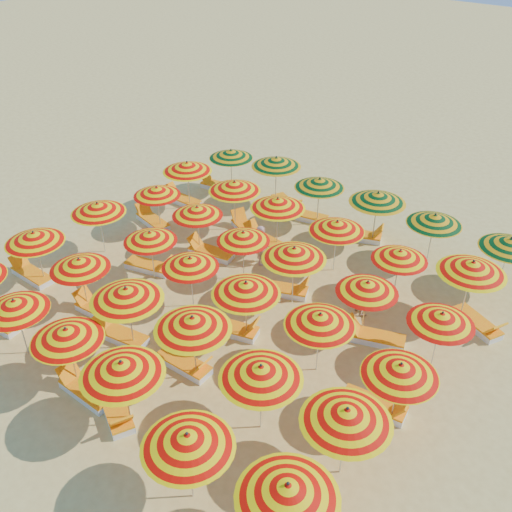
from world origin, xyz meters
name	(u,v)px	position (x,y,z in m)	size (l,w,h in m)	color
ground	(246,303)	(0.00, 0.00, 0.00)	(120.00, 120.00, 0.00)	#E6C766
umbrella_1	(15,306)	(-3.39, -5.95, 1.76)	(2.39, 2.39, 2.00)	silver
umbrella_2	(67,334)	(-1.19, -5.76, 1.81)	(2.44, 2.44, 2.05)	silver
umbrella_3	(122,368)	(1.02, -5.71, 1.94)	(2.36, 2.36, 2.21)	silver
umbrella_4	(188,441)	(3.71, -6.16, 1.90)	(2.26, 2.26, 2.16)	silver
umbrella_5	(288,491)	(6.04, -5.78, 1.94)	(2.74, 2.74, 2.21)	silver
umbrella_6	(34,237)	(-6.12, -3.62, 1.83)	(2.41, 2.41, 2.08)	silver
umbrella_7	(79,264)	(-3.77, -3.53, 1.75)	(2.17, 2.17, 1.99)	silver
umbrella_8	(126,294)	(-1.19, -3.77, 1.97)	(2.43, 2.43, 2.23)	silver
umbrella_9	(192,323)	(1.13, -3.46, 1.95)	(2.21, 2.21, 2.22)	silver
umbrella_10	(261,372)	(3.63, -3.66, 1.92)	(2.30, 2.30, 2.18)	silver
umbrella_11	(347,416)	(5.91, -3.49, 1.94)	(2.66, 2.66, 2.21)	silver
umbrella_12	(98,208)	(-6.14, -1.03, 1.85)	(2.62, 2.62, 2.11)	silver
umbrella_13	(150,237)	(-3.40, -0.98, 1.69)	(2.12, 2.12, 1.92)	silver
umbrella_14	(190,262)	(-1.25, -1.22, 1.70)	(2.09, 2.09, 1.93)	silver
umbrella_15	(246,288)	(1.14, -1.32, 1.89)	(2.67, 2.67, 2.15)	silver
umbrella_16	(320,320)	(3.54, -1.06, 1.83)	(2.58, 2.58, 2.08)	silver
umbrella_17	(400,370)	(6.09, -1.34, 1.79)	(2.17, 2.17, 2.04)	silver
umbrella_18	(157,191)	(-5.75, 1.42, 1.70)	(2.01, 2.01, 1.93)	silver
umbrella_19	(197,211)	(-3.41, 1.26, 1.72)	(2.18, 2.18, 1.96)	silver
umbrella_20	(243,237)	(-1.01, 1.04, 1.69)	(2.11, 2.11, 1.92)	silver
umbrella_21	(294,253)	(1.13, 1.01, 1.93)	(2.59, 2.59, 2.19)	silver
umbrella_22	(367,287)	(3.70, 1.16, 1.74)	(2.35, 2.35, 1.97)	silver
umbrella_23	(442,318)	(5.98, 1.22, 1.73)	(1.99, 1.99, 1.96)	silver
umbrella_24	(187,167)	(-6.16, 3.46, 1.90)	(2.24, 2.24, 2.15)	silver
umbrella_25	(234,186)	(-3.49, 3.39, 1.89)	(2.25, 2.25, 2.14)	silver
umbrella_26	(278,203)	(-1.35, 3.34, 1.90)	(2.58, 2.58, 2.15)	silver
umbrella_27	(337,226)	(1.14, 3.46, 1.81)	(2.50, 2.50, 2.06)	silver
umbrella_28	(400,255)	(3.59, 3.38, 1.69)	(1.96, 1.96, 1.92)	silver
umbrella_29	(472,267)	(5.74, 3.79, 1.95)	(2.52, 2.52, 2.22)	silver
umbrella_30	(231,154)	(-5.84, 5.79, 1.79)	(2.50, 2.50, 2.03)	silver
umbrella_31	(276,162)	(-3.61, 6.13, 1.94)	(2.42, 2.42, 2.20)	silver
umbrella_32	(320,183)	(-1.19, 5.80, 1.84)	(2.60, 2.60, 2.09)	silver
umbrella_33	(378,198)	(1.27, 5.95, 1.96)	(2.62, 2.62, 2.23)	silver
umbrella_34	(435,219)	(3.50, 6.04, 1.81)	(2.24, 2.24, 2.06)	silver
umbrella_35	(510,243)	(6.08, 6.10, 1.83)	(2.25, 2.25, 2.08)	silver
lounger_1	(86,391)	(-0.69, -5.86, 0.15)	(1.75, 0.64, 0.69)	white
lounger_2	(116,411)	(0.51, -5.77, 0.15)	(1.82, 1.23, 0.69)	white
lounger_4	(31,274)	(-6.72, -3.75, 0.15)	(1.75, 0.63, 0.69)	white
lounger_5	(99,310)	(-3.26, -3.48, 0.15)	(1.79, 0.79, 0.69)	white
lounger_6	(120,335)	(-1.78, -3.80, 0.15)	(1.81, 0.91, 0.69)	white
lounger_7	(185,364)	(0.63, -3.42, 0.15)	(1.77, 0.70, 0.69)	white
lounger_8	(150,266)	(-3.91, -0.76, 0.15)	(1.83, 1.06, 0.69)	white
lounger_9	(232,329)	(0.64, -1.41, 0.15)	(1.83, 1.09, 0.69)	white
lounger_10	(376,405)	(5.58, -1.28, 0.15)	(1.81, 0.88, 0.69)	white
lounger_11	(152,220)	(-6.35, 1.52, 0.15)	(1.81, 0.88, 0.69)	white
lounger_12	(210,252)	(-2.90, 1.32, 0.15)	(1.82, 0.94, 0.69)	white
lounger_13	(284,290)	(0.63, 1.20, 0.15)	(1.82, 1.24, 0.69)	white
lounger_14	(375,337)	(4.20, 1.06, 0.15)	(1.82, 1.17, 0.69)	white
lounger_15	(182,199)	(-6.76, 3.57, 0.15)	(1.75, 0.64, 0.69)	white
lounger_16	(246,229)	(-2.99, 3.47, 0.15)	(1.82, 1.20, 0.69)	white
lounger_17	(263,240)	(-1.95, 3.26, 0.15)	(1.78, 0.75, 0.69)	white
lounger_18	(478,323)	(6.34, 3.69, 0.15)	(1.82, 1.25, 0.69)	white
lounger_19	(218,186)	(-6.44, 5.55, 0.15)	(1.81, 0.89, 0.69)	white
lounger_20	(287,204)	(-3.01, 6.15, 0.15)	(1.82, 1.25, 0.69)	white
lounger_21	(306,216)	(-1.79, 5.85, 0.15)	(1.82, 0.94, 0.69)	white
lounger_22	(360,236)	(0.77, 5.91, 0.15)	(1.82, 1.22, 0.69)	white
beachgoer_b	(362,294)	(3.11, 2.05, 0.69)	(0.67, 0.52, 1.39)	tan
beachgoer_a	(262,245)	(-1.11, 2.16, 0.77)	(0.56, 0.37, 1.55)	tan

